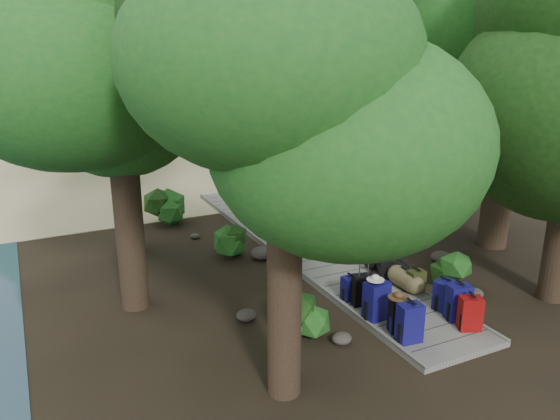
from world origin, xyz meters
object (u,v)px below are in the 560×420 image
backpack_left_c (377,299)px  lone_suitcase_on_sand (223,179)px  duffel_right_khaki (405,279)px  duffel_right_black (386,265)px  backpack_right_c (444,293)px  backpack_right_d (416,280)px  backpack_left_d (351,287)px  backpack_right_a (470,312)px  backpack_left_b (400,314)px  suitcase_on_boardwalk (363,290)px  backpack_right_b (458,300)px  backpack_left_a (410,321)px  kayak (127,178)px  sun_lounger (276,159)px

backpack_left_c → lone_suitcase_on_sand: (1.02, 11.32, -0.23)m
duffel_right_khaki → duffel_right_black: duffel_right_black is taller
backpack_right_c → lone_suitcase_on_sand: size_ratio=1.16×
backpack_left_c → backpack_right_d: backpack_left_c is taller
backpack_left_c → backpack_right_d: bearing=16.2°
backpack_left_d → backpack_left_c: bearing=-94.6°
backpack_right_a → backpack_left_d: bearing=146.0°
backpack_left_c → backpack_right_a: bearing=-45.9°
backpack_left_c → duffel_right_black: 2.24m
backpack_right_d → duffel_right_khaki: backpack_right_d is taller
backpack_left_b → suitcase_on_boardwalk: (0.01, 1.23, -0.02)m
backpack_left_d → backpack_right_b: (1.40, -1.67, 0.12)m
backpack_left_a → backpack_right_c: 1.61m
backpack_left_d → suitcase_on_boardwalk: (0.08, -0.33, 0.05)m
backpack_right_c → kayak: backpack_right_c is taller
kayak → sun_lounger: 6.67m
backpack_left_a → backpack_right_c: backpack_left_a is taller
backpack_right_c → duffel_right_khaki: backpack_right_c is taller
backpack_right_c → sun_lounger: size_ratio=0.40×
suitcase_on_boardwalk → backpack_right_d: bearing=10.8°
backpack_right_a → backpack_right_b: bearing=101.8°
suitcase_on_boardwalk → backpack_left_c: bearing=-88.8°
backpack_right_d → lone_suitcase_on_sand: 10.72m
backpack_right_b → backpack_left_b: bearing=-172.9°
backpack_right_d → sun_lounger: backpack_right_d is taller
backpack_left_a → suitcase_on_boardwalk: backpack_left_a is taller
backpack_left_b → backpack_left_d: size_ratio=1.27×
duffel_right_black → sun_lounger: bearing=97.6°
suitcase_on_boardwalk → kayak: bearing=111.1°
duffel_right_khaki → backpack_left_a: bearing=-127.2°
backpack_left_a → lone_suitcase_on_sand: backpack_left_a is taller
backpack_right_b → kayak: bearing=116.1°
backpack_right_a → kayak: bearing=127.1°
duffel_right_black → kayak: bearing=128.6°
backpack_left_a → lone_suitcase_on_sand: bearing=92.2°
sun_lounger → duffel_right_black: bearing=-115.6°
backpack_right_b → duffel_right_black: (0.05, 2.39, -0.17)m
backpack_right_d → suitcase_on_boardwalk: suitcase_on_boardwalk is taller
backpack_left_b → backpack_right_d: size_ratio=1.30×
backpack_left_a → backpack_left_b: bearing=86.8°
duffel_right_khaki → backpack_left_b: bearing=-132.0°
backpack_left_a → kayak: (-2.22, 14.54, -0.33)m
backpack_left_c → backpack_right_a: size_ratio=1.18×
duffel_right_khaki → lone_suitcase_on_sand: lone_suitcase_on_sand is taller
backpack_right_a → duffel_right_black: backpack_right_a is taller
suitcase_on_boardwalk → lone_suitcase_on_sand: size_ratio=1.12×
lone_suitcase_on_sand → backpack_left_c: bearing=-81.3°
sun_lounger → backpack_right_c: bearing=-113.7°
backpack_right_d → duffel_right_khaki: (-0.09, 0.25, -0.06)m
backpack_left_a → duffel_right_black: 3.01m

